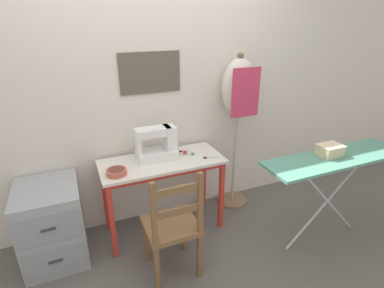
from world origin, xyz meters
name	(u,v)px	position (x,y,z in m)	size (l,w,h in m)	color
ground_plane	(173,242)	(0.00, 0.00, 0.00)	(14.00, 14.00, 0.00)	#5B5651
wall_back	(149,91)	(0.00, 0.54, 1.28)	(10.00, 0.07, 2.55)	silver
sewing_table	(163,171)	(0.00, 0.22, 0.62)	(1.08, 0.47, 0.72)	silver
sewing_machine	(158,144)	(-0.01, 0.29, 0.86)	(0.36, 0.19, 0.31)	white
fabric_bowl	(116,172)	(-0.41, 0.13, 0.74)	(0.16, 0.16, 0.04)	#B25647
scissors	(209,158)	(0.40, 0.12, 0.72)	(0.15, 0.08, 0.01)	silver
thread_spool_near_machine	(181,153)	(0.19, 0.26, 0.74)	(0.04, 0.04, 0.04)	silver
thread_spool_mid_table	(185,152)	(0.24, 0.28, 0.74)	(0.04, 0.04, 0.04)	red
thread_spool_far_edge	(193,153)	(0.29, 0.23, 0.74)	(0.03, 0.03, 0.03)	green
wooden_chair	(172,227)	(-0.10, -0.30, 0.42)	(0.40, 0.38, 0.91)	brown
filing_cabinet	(52,223)	(-0.95, 0.23, 0.33)	(0.48, 0.56, 0.67)	#93999E
dress_form	(238,96)	(0.82, 0.37, 1.18)	(0.34, 0.32, 1.59)	#846647
ironing_board	(336,161)	(1.27, -0.47, 0.79)	(1.28, 0.35, 0.84)	#518E7A
storage_box	(330,150)	(1.23, -0.43, 0.88)	(0.19, 0.15, 0.09)	beige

